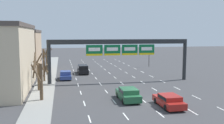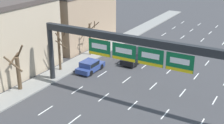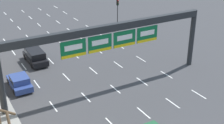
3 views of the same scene
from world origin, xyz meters
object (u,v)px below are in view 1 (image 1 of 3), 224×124
(car_blue, at_px, (66,75))
(traffic_light_near_gantry, at_px, (149,53))
(car_red, at_px, (169,100))
(tree_bare_second, at_px, (44,63))
(tree_bare_furthest, at_px, (47,60))
(suv_black, at_px, (83,69))
(car_green, at_px, (128,94))
(tree_bare_third, at_px, (39,74))
(sign_gantry, at_px, (121,48))
(tree_bare_closest, at_px, (40,77))

(car_blue, height_order, traffic_light_near_gantry, traffic_light_near_gantry)
(car_red, bearing_deg, tree_bare_second, 128.99)
(tree_bare_furthest, bearing_deg, suv_black, 4.23)
(car_red, bearing_deg, car_green, 136.08)
(tree_bare_second, bearing_deg, car_red, -51.01)
(car_red, relative_size, tree_bare_third, 0.92)
(sign_gantry, bearing_deg, tree_bare_furthest, 141.80)
(sign_gantry, relative_size, tree_bare_third, 4.56)
(tree_bare_closest, bearing_deg, traffic_light_near_gantry, 49.59)
(car_red, relative_size, traffic_light_near_gantry, 0.99)
(suv_black, xyz_separation_m, tree_bare_furthest, (-6.53, -0.48, 1.83))
(car_blue, height_order, tree_bare_closest, tree_bare_closest)
(car_blue, xyz_separation_m, traffic_light_near_gantry, (19.00, 12.60, 2.45))
(tree_bare_third, bearing_deg, car_red, -36.18)
(traffic_light_near_gantry, distance_m, tree_bare_furthest, 23.51)
(tree_bare_closest, height_order, tree_bare_third, tree_bare_closest)
(car_blue, relative_size, tree_bare_furthest, 0.80)
(car_blue, height_order, tree_bare_third, tree_bare_third)
(car_red, xyz_separation_m, tree_bare_furthest, (-13.32, 22.99, 2.04))
(tree_bare_furthest, bearing_deg, car_red, -59.92)
(suv_black, bearing_deg, tree_bare_second, -132.66)
(car_red, distance_m, traffic_light_near_gantry, 32.00)
(car_red, xyz_separation_m, tree_bare_third, (-13.61, 9.95, 1.64))
(tree_bare_second, bearing_deg, tree_bare_third, -92.81)
(tree_bare_closest, bearing_deg, sign_gantry, 38.77)
(tree_bare_second, height_order, tree_bare_third, tree_bare_second)
(car_red, relative_size, car_blue, 1.13)
(tree_bare_second, bearing_deg, traffic_light_near_gantry, 32.63)
(traffic_light_near_gantry, distance_m, tree_bare_closest, 33.82)
(car_blue, relative_size, tree_bare_third, 0.81)
(sign_gantry, xyz_separation_m, car_blue, (-8.32, 4.12, -4.54))
(car_green, height_order, suv_black, suv_black)
(sign_gantry, distance_m, car_red, 14.75)
(tree_bare_third, bearing_deg, suv_black, 63.23)
(traffic_light_near_gantry, height_order, tree_bare_third, tree_bare_third)
(car_blue, bearing_deg, tree_bare_third, -113.54)
(suv_black, distance_m, car_blue, 6.37)
(car_green, xyz_separation_m, suv_black, (-3.36, 20.18, 0.15))
(car_green, relative_size, traffic_light_near_gantry, 1.01)
(suv_black, bearing_deg, car_blue, -121.24)
(suv_black, xyz_separation_m, tree_bare_second, (-6.50, -7.06, 1.99))
(sign_gantry, height_order, suv_black, sign_gantry)
(tree_bare_third, bearing_deg, tree_bare_closest, -83.26)
(car_blue, relative_size, tree_bare_closest, 0.74)
(car_green, xyz_separation_m, traffic_light_near_gantry, (12.33, 27.33, 2.44))
(car_blue, bearing_deg, suv_black, 58.76)
(car_green, bearing_deg, traffic_light_near_gantry, 65.71)
(car_red, distance_m, car_blue, 20.66)
(sign_gantry, relative_size, traffic_light_near_gantry, 4.92)
(tree_bare_furthest, bearing_deg, car_green, -63.33)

